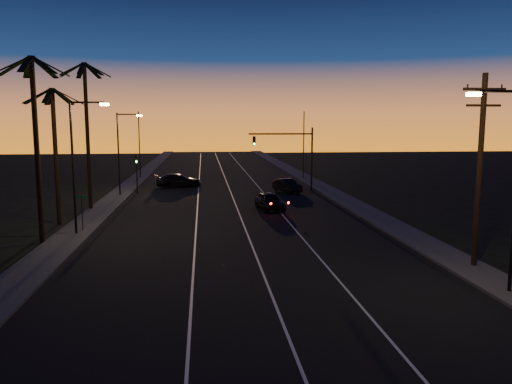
{
  "coord_description": "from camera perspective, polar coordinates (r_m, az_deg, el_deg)",
  "views": [
    {
      "loc": [
        -2.4,
        -13.97,
        7.57
      ],
      "look_at": [
        1.11,
        19.3,
        2.87
      ],
      "focal_mm": 35.0,
      "sensor_mm": 36.0,
      "label": 1
    }
  ],
  "objects": [
    {
      "name": "street_sign",
      "position": [
        36.45,
        -19.28,
        -1.8
      ],
      "size": [
        0.7,
        0.06,
        2.6
      ],
      "color": "black",
      "rests_on": "ground"
    },
    {
      "name": "streetlight_left_far",
      "position": [
        52.69,
        -15.13,
        4.99
      ],
      "size": [
        2.55,
        0.26,
        8.5
      ],
      "color": "black",
      "rests_on": "ground"
    },
    {
      "name": "far_pole_right",
      "position": [
        67.39,
        5.47,
        5.34
      ],
      "size": [
        0.14,
        0.14,
        9.0
      ],
      "primitive_type": "cylinder",
      "color": "black",
      "rests_on": "ground"
    },
    {
      "name": "far_pole_left",
      "position": [
        69.57,
        -13.18,
        5.25
      ],
      "size": [
        0.14,
        0.14,
        9.0
      ],
      "primitive_type": "cylinder",
      "color": "black",
      "rests_on": "ground"
    },
    {
      "name": "streetlight_left_near",
      "position": [
        35.04,
        -19.77,
        3.84
      ],
      "size": [
        2.55,
        0.26,
        9.0
      ],
      "color": "black",
      "rests_on": "ground"
    },
    {
      "name": "right_car",
      "position": [
        54.36,
        3.56,
        0.74
      ],
      "size": [
        2.87,
        4.59,
        1.43
      ],
      "color": "black",
      "rests_on": "road"
    },
    {
      "name": "palm_near",
      "position": [
        33.56,
        -23.88,
        6.46
      ],
      "size": [
        4.25,
        4.16,
        11.53
      ],
      "color": "black",
      "rests_on": "ground"
    },
    {
      "name": "streetlight_right_near",
      "position": [
        23.99,
        27.12,
        1.73
      ],
      "size": [
        2.55,
        0.26,
        9.0
      ],
      "color": "black",
      "rests_on": "ground"
    },
    {
      "name": "palm_far",
      "position": [
        45.05,
        -18.77,
        7.62
      ],
      "size": [
        4.25,
        4.16,
        12.53
      ],
      "color": "black",
      "rests_on": "ground"
    },
    {
      "name": "road",
      "position": [
        44.68,
        -2.87,
        -1.77
      ],
      "size": [
        20.0,
        170.0,
        0.01
      ],
      "primitive_type": "cube",
      "color": "black",
      "rests_on": "ground"
    },
    {
      "name": "cross_car",
      "position": [
        59.18,
        -8.88,
        1.31
      ],
      "size": [
        5.62,
        3.01,
        1.55
      ],
      "color": "black",
      "rests_on": "road"
    },
    {
      "name": "signal_mast",
      "position": [
        54.87,
        4.0,
        5.06
      ],
      "size": [
        7.1,
        0.41,
        7.0
      ],
      "color": "black",
      "rests_on": "ground"
    },
    {
      "name": "sidewalk_left",
      "position": [
        45.47,
        -17.11,
        -1.85
      ],
      "size": [
        2.4,
        170.0,
        0.16
      ],
      "primitive_type": "cube",
      "color": "#333331",
      "rests_on": "ground"
    },
    {
      "name": "lane_stripe_right",
      "position": [
        45.07,
        2.22,
        -1.66
      ],
      "size": [
        0.12,
        160.0,
        0.01
      ],
      "primitive_type": "cube",
      "color": "silver",
      "rests_on": "road"
    },
    {
      "name": "sidewalk_right",
      "position": [
        46.63,
        11.01,
        -1.4
      ],
      "size": [
        2.4,
        170.0,
        0.16
      ],
      "primitive_type": "cube",
      "color": "#333331",
      "rests_on": "ground"
    },
    {
      "name": "palm_mid",
      "position": [
        39.5,
        -22.0,
        5.5
      ],
      "size": [
        4.25,
        4.16,
        10.03
      ],
      "color": "black",
      "rests_on": "ground"
    },
    {
      "name": "signal_post",
      "position": [
        54.62,
        -13.49,
        2.86
      ],
      "size": [
        0.28,
        0.37,
        4.2
      ],
      "color": "black",
      "rests_on": "ground"
    },
    {
      "name": "utility_pole",
      "position": [
        27.85,
        24.2,
        2.64
      ],
      "size": [
        2.2,
        0.28,
        10.0
      ],
      "color": "black",
      "rests_on": "ground"
    },
    {
      "name": "ground",
      "position": [
        16.07,
        3.5,
        -20.13
      ],
      "size": [
        220.0,
        220.0,
        0.0
      ],
      "primitive_type": "plane",
      "color": "black",
      "rests_on": "ground"
    },
    {
      "name": "lead_car",
      "position": [
        43.22,
        1.57,
        -1.06
      ],
      "size": [
        2.6,
        5.2,
        1.52
      ],
      "color": "black",
      "rests_on": "road"
    },
    {
      "name": "lane_stripe_left",
      "position": [
        44.62,
        -6.72,
        -1.81
      ],
      "size": [
        0.12,
        160.0,
        0.01
      ],
      "primitive_type": "cube",
      "color": "silver",
      "rests_on": "road"
    },
    {
      "name": "lane_stripe_mid",
      "position": [
        44.71,
        -2.23,
        -1.74
      ],
      "size": [
        0.12,
        160.0,
        0.01
      ],
      "primitive_type": "cube",
      "color": "silver",
      "rests_on": "road"
    }
  ]
}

